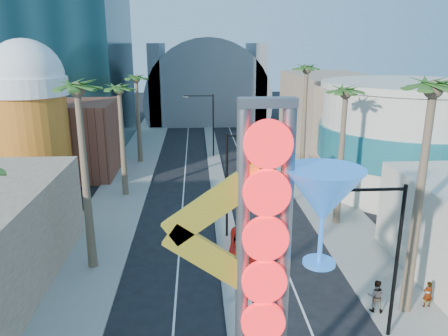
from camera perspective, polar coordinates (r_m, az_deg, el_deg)
sidewalk_west at (r=47.71m, az=-12.40°, el=-1.42°), size 5.00×100.00×0.15m
sidewalk_east at (r=48.56m, az=10.35°, el=-1.00°), size 5.00×100.00×0.15m
median at (r=50.06m, az=-1.09°, el=-0.21°), size 1.60×84.00×0.15m
brick_filler_west at (r=50.97m, az=-19.43°, el=3.71°), size 10.00×10.00×8.00m
filler_east at (r=61.45m, az=13.63°, el=7.11°), size 10.00×20.00×10.00m
beer_mug at (r=43.13m, az=-23.95°, el=6.34°), size 7.00×7.00×14.50m
turquoise_building at (r=45.66m, az=22.62°, el=3.63°), size 16.60×16.60×10.60m
canopy at (r=82.61m, az=-2.21°, el=9.26°), size 22.00×16.00×22.00m
neon_sign at (r=14.95m, az=8.33°, el=-11.27°), size 6.53×2.60×12.55m
streetlight_0 at (r=31.51m, az=1.37°, el=-0.99°), size 3.79×0.25×8.00m
streetlight_1 at (r=54.81m, az=-1.99°, el=6.37°), size 3.79×0.25×8.00m
streetlight_2 at (r=22.12m, az=20.68°, el=-9.89°), size 3.45×0.25×8.00m
palm_1 at (r=27.09m, az=-18.52°, el=8.26°), size 2.40×2.40×12.70m
palm_2 at (r=40.85m, az=-13.51°, el=9.12°), size 2.40×2.40×11.20m
palm_3 at (r=52.65m, az=-11.36°, el=10.72°), size 2.40×2.40×11.20m
palm_5 at (r=23.07m, az=25.46°, el=7.42°), size 2.40×2.40×13.20m
palm_6 at (r=34.14m, az=15.56°, el=8.45°), size 2.40×2.40×11.70m
palm_7 at (r=45.51m, az=10.71°, el=11.66°), size 2.40×2.40×12.70m
red_pickup at (r=30.46m, az=3.04°, el=-10.01°), size 3.14×5.60×1.48m
pedestrian_a at (r=27.15m, az=25.06°, el=-14.71°), size 0.57×0.39×1.53m
pedestrian_b at (r=25.69m, az=19.20°, el=-15.50°), size 1.04×0.91×1.82m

